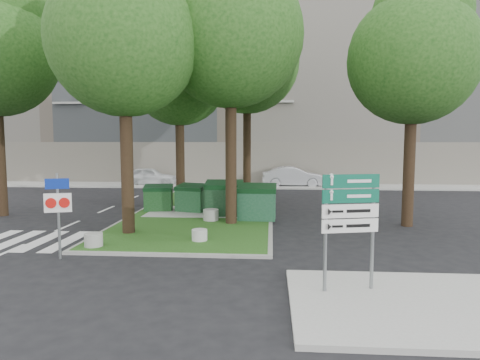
# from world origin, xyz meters

# --- Properties ---
(ground) EXTENTS (120.00, 120.00, 0.00)m
(ground) POSITION_xyz_m (0.00, 0.00, 0.00)
(ground) COLOR black
(ground) RESTS_ON ground
(median_island) EXTENTS (6.00, 16.00, 0.12)m
(median_island) POSITION_xyz_m (0.50, 8.00, 0.06)
(median_island) COLOR #214513
(median_island) RESTS_ON ground
(median_kerb) EXTENTS (6.30, 16.30, 0.10)m
(median_kerb) POSITION_xyz_m (0.50, 8.00, 0.05)
(median_kerb) COLOR gray
(median_kerb) RESTS_ON ground
(sidewalk_corner) EXTENTS (5.00, 4.00, 0.12)m
(sidewalk_corner) POSITION_xyz_m (6.50, -3.50, 0.06)
(sidewalk_corner) COLOR #999993
(sidewalk_corner) RESTS_ON ground
(building_sidewalk) EXTENTS (42.00, 3.00, 0.12)m
(building_sidewalk) POSITION_xyz_m (0.00, 18.50, 0.06)
(building_sidewalk) COLOR #999993
(building_sidewalk) RESTS_ON ground
(zebra_crossing) EXTENTS (5.00, 3.00, 0.01)m
(zebra_crossing) POSITION_xyz_m (-3.75, 1.50, 0.01)
(zebra_crossing) COLOR silver
(zebra_crossing) RESTS_ON ground
(apartment_building) EXTENTS (41.00, 12.00, 16.00)m
(apartment_building) POSITION_xyz_m (0.00, 26.00, 8.00)
(apartment_building) COLOR #C6B595
(apartment_building) RESTS_ON ground
(tree_median_near_left) EXTENTS (5.20, 5.20, 10.53)m
(tree_median_near_left) POSITION_xyz_m (-1.41, 2.56, 7.32)
(tree_median_near_left) COLOR black
(tree_median_near_left) RESTS_ON ground
(tree_median_near_right) EXTENTS (5.60, 5.60, 11.46)m
(tree_median_near_right) POSITION_xyz_m (2.09, 4.56, 7.99)
(tree_median_near_right) COLOR black
(tree_median_near_right) RESTS_ON ground
(tree_median_mid) EXTENTS (4.80, 4.80, 9.99)m
(tree_median_mid) POSITION_xyz_m (-0.91, 9.06, 6.98)
(tree_median_mid) COLOR black
(tree_median_mid) RESTS_ON ground
(tree_median_far) EXTENTS (5.80, 5.80, 11.93)m
(tree_median_far) POSITION_xyz_m (2.29, 12.06, 8.32)
(tree_median_far) COLOR black
(tree_median_far) RESTS_ON ground
(tree_street_right) EXTENTS (5.00, 5.00, 10.06)m
(tree_street_right) POSITION_xyz_m (9.09, 5.06, 6.98)
(tree_street_right) COLOR black
(tree_street_right) RESTS_ON ground
(dumpster_a) EXTENTS (1.42, 1.09, 1.21)m
(dumpster_a) POSITION_xyz_m (-1.67, 7.24, 0.70)
(dumpster_a) COLOR #0E3611
(dumpster_a) RESTS_ON median_island
(dumpster_b) EXTENTS (1.59, 1.32, 1.28)m
(dumpster_b) POSITION_xyz_m (-0.07, 7.14, 0.73)
(dumpster_b) COLOR #13431F
(dumpster_b) RESTS_ON median_island
(dumpster_c) EXTENTS (1.66, 1.17, 1.52)m
(dumpster_c) POSITION_xyz_m (1.53, 6.26, 0.85)
(dumpster_c) COLOR black
(dumpster_c) RESTS_ON median_island
(dumpster_d) EXTENTS (1.63, 1.17, 1.48)m
(dumpster_d) POSITION_xyz_m (3.00, 5.37, 0.83)
(dumpster_d) COLOR #134026
(dumpster_d) RESTS_ON median_island
(bollard_left) EXTENTS (0.56, 0.56, 0.40)m
(bollard_left) POSITION_xyz_m (-1.94, 0.50, 0.32)
(bollard_left) COLOR #959691
(bollard_left) RESTS_ON median_island
(bollard_right) EXTENTS (0.51, 0.51, 0.37)m
(bollard_right) POSITION_xyz_m (1.24, 1.50, 0.30)
(bollard_right) COLOR #ADACA8
(bollard_right) RESTS_ON median_island
(bollard_mid) EXTENTS (0.63, 0.63, 0.45)m
(bollard_mid) POSITION_xyz_m (1.12, 5.00, 0.35)
(bollard_mid) COLOR gray
(bollard_mid) RESTS_ON median_island
(litter_bin) EXTENTS (0.39, 0.39, 0.68)m
(litter_bin) POSITION_xyz_m (3.20, 10.08, 0.46)
(litter_bin) COLOR yellow
(litter_bin) RESTS_ON median_island
(traffic_sign_pole) EXTENTS (0.73, 0.26, 2.49)m
(traffic_sign_pole) POSITION_xyz_m (-2.50, -0.54, 1.60)
(traffic_sign_pole) COLOR slate
(traffic_sign_pole) RESTS_ON ground
(directional_sign) EXTENTS (1.27, 0.34, 2.58)m
(directional_sign) POSITION_xyz_m (5.31, -2.84, 1.84)
(directional_sign) COLOR slate
(directional_sign) RESTS_ON sidewalk_corner
(car_white) EXTENTS (4.14, 1.98, 1.36)m
(car_white) POSITION_xyz_m (-5.41, 18.69, 0.68)
(car_white) COLOR white
(car_white) RESTS_ON ground
(car_silver) EXTENTS (4.48, 1.72, 1.46)m
(car_silver) POSITION_xyz_m (5.16, 18.54, 0.73)
(car_silver) COLOR #AFB1B8
(car_silver) RESTS_ON ground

